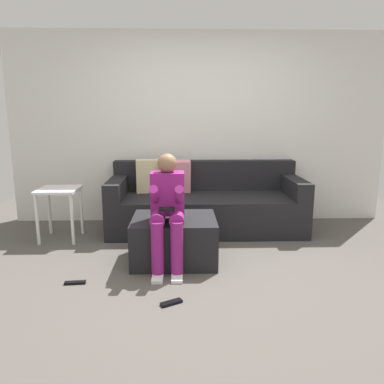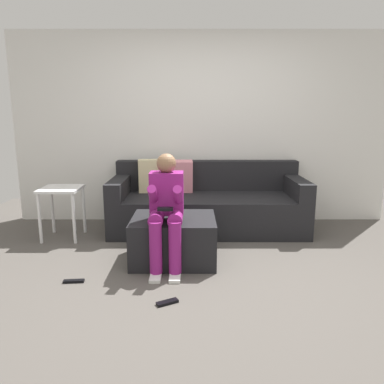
% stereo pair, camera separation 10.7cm
% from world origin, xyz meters
% --- Properties ---
extents(ground_plane, '(6.49, 6.49, 0.00)m').
position_xyz_m(ground_plane, '(0.00, 0.00, 0.00)').
color(ground_plane, '#544F49').
extents(wall_back, '(4.99, 0.10, 2.49)m').
position_xyz_m(wall_back, '(0.00, 1.99, 1.24)').
color(wall_back, silver).
rests_on(wall_back, ground_plane).
extents(couch_sectional, '(2.38, 0.93, 0.87)m').
position_xyz_m(couch_sectional, '(0.05, 1.53, 0.32)').
color(couch_sectional, black).
rests_on(couch_sectional, ground_plane).
extents(ottoman, '(0.82, 0.67, 0.44)m').
position_xyz_m(ottoman, '(-0.31, 0.49, 0.22)').
color(ottoman, black).
rests_on(ottoman, ground_plane).
extents(person_seated, '(0.32, 0.56, 1.08)m').
position_xyz_m(person_seated, '(-0.37, 0.30, 0.60)').
color(person_seated, '#8C1E72').
rests_on(person_seated, ground_plane).
extents(side_table, '(0.45, 0.46, 0.61)m').
position_xyz_m(side_table, '(-1.65, 1.18, 0.49)').
color(side_table, white).
rests_on(side_table, ground_plane).
extents(remote_near_ottoman, '(0.18, 0.13, 0.02)m').
position_xyz_m(remote_near_ottoman, '(-0.32, -0.40, 0.01)').
color(remote_near_ottoman, black).
rests_on(remote_near_ottoman, ground_plane).
extents(remote_by_storage_bin, '(0.18, 0.06, 0.02)m').
position_xyz_m(remote_by_storage_bin, '(-1.17, -0.03, 0.01)').
color(remote_by_storage_bin, black).
rests_on(remote_by_storage_bin, ground_plane).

